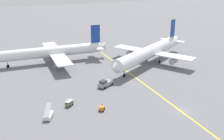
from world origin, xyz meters
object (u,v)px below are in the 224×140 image
at_px(airliner_being_pushed, 150,52).
at_px(gse_gpu_cart_small, 102,108).
at_px(gse_stair_truck_yellow, 48,115).
at_px(gse_baggage_cart_trailing, 69,103).
at_px(pushback_tug, 105,83).
at_px(airliner_at_gate_left, 52,52).

xyz_separation_m(airliner_being_pushed, gse_gpu_cart_small, (-37.33, -32.78, -4.74)).
height_order(airliner_being_pushed, gse_stair_truck_yellow, airliner_being_pushed).
xyz_separation_m(gse_gpu_cart_small, gse_stair_truck_yellow, (-15.43, 2.14, 0.23)).
bearing_deg(gse_stair_truck_yellow, gse_baggage_cart_trailing, 33.37).
relative_size(pushback_tug, gse_stair_truck_yellow, 1.85).
bearing_deg(airliner_being_pushed, airliner_at_gate_left, 153.23).
bearing_deg(pushback_tug, gse_stair_truck_yellow, -148.91).
xyz_separation_m(pushback_tug, gse_gpu_cart_small, (-8.36, -16.48, -0.46)).
distance_m(airliner_being_pushed, gse_stair_truck_yellow, 61.18).
bearing_deg(gse_baggage_cart_trailing, gse_gpu_cart_small, -42.03).
height_order(gse_gpu_cart_small, gse_baggage_cart_trailing, gse_gpu_cart_small).
bearing_deg(airliner_at_gate_left, pushback_tug, -73.76).
bearing_deg(gse_gpu_cart_small, gse_baggage_cart_trailing, 137.97).
relative_size(gse_stair_truck_yellow, gse_baggage_cart_trailing, 1.59).
bearing_deg(gse_stair_truck_yellow, pushback_tug, 31.09).
bearing_deg(pushback_tug, gse_gpu_cart_small, -116.91).
bearing_deg(gse_baggage_cart_trailing, airliner_at_gate_left, 82.88).
distance_m(airliner_being_pushed, pushback_tug, 33.51).
bearing_deg(airliner_at_gate_left, gse_gpu_cart_small, -87.62).
bearing_deg(gse_stair_truck_yellow, gse_gpu_cart_small, -7.90).
height_order(airliner_at_gate_left, gse_baggage_cart_trailing, airliner_at_gate_left).
height_order(gse_gpu_cart_small, gse_stair_truck_yellow, gse_stair_truck_yellow).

